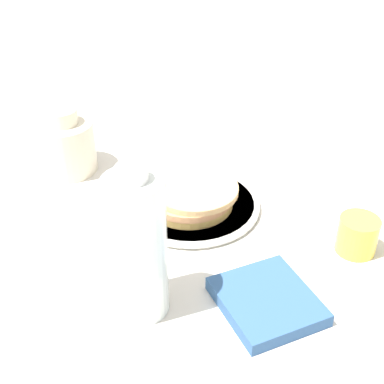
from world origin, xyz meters
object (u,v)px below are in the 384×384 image
(juice_glass, at_px, (357,235))
(cream_jug, at_px, (65,144))
(pancake_stack, at_px, (191,196))
(water_bottle_near, at_px, (137,247))
(plate, at_px, (192,205))

(juice_glass, xyz_separation_m, cream_jug, (-0.54, -0.06, 0.02))
(pancake_stack, distance_m, water_bottle_near, 0.25)
(plate, xyz_separation_m, pancake_stack, (0.00, -0.00, 0.02))
(pancake_stack, height_order, water_bottle_near, water_bottle_near)
(plate, distance_m, cream_jug, 0.27)
(plate, xyz_separation_m, water_bottle_near, (0.07, -0.23, 0.10))
(pancake_stack, xyz_separation_m, cream_jug, (-0.27, -0.01, 0.02))
(pancake_stack, height_order, juice_glass, juice_glass)
(pancake_stack, distance_m, cream_jug, 0.27)
(pancake_stack, height_order, cream_jug, cream_jug)
(plate, relative_size, water_bottle_near, 1.06)
(pancake_stack, xyz_separation_m, water_bottle_near, (0.07, -0.23, 0.07))
(pancake_stack, relative_size, juice_glass, 2.52)
(plate, bearing_deg, pancake_stack, -67.95)
(pancake_stack, distance_m, juice_glass, 0.27)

